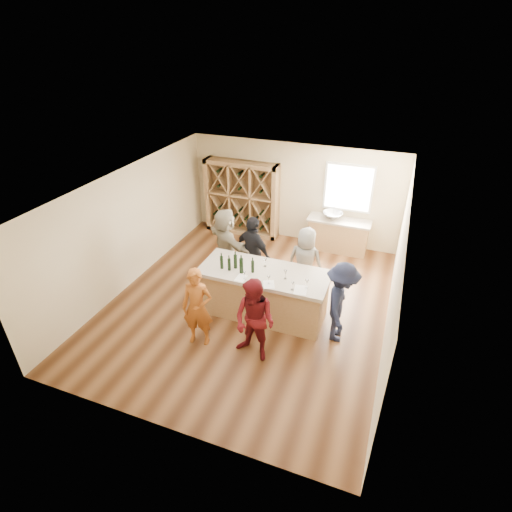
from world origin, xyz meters
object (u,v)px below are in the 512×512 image
(wine_bottle_d, at_px, (241,266))
(wine_bottle_e, at_px, (253,267))
(person_near_left, at_px, (197,307))
(person_far_mid, at_px, (253,253))
(wine_bottle_b, at_px, (229,265))
(person_near_right, at_px, (255,321))
(tasting_counter_base, at_px, (264,294))
(person_far_right, at_px, (305,262))
(wine_bottle_a, at_px, (222,262))
(sink, at_px, (333,215))
(wine_rack, at_px, (242,198))
(person_server, at_px, (341,303))
(person_far_left, at_px, (226,244))
(wine_bottle_c, at_px, (235,262))

(wine_bottle_d, relative_size, wine_bottle_e, 1.25)
(person_near_left, bearing_deg, person_far_mid, 72.06)
(wine_bottle_b, distance_m, wine_bottle_d, 0.28)
(wine_bottle_d, distance_m, person_near_right, 1.35)
(tasting_counter_base, bearing_deg, person_far_right, 60.35)
(wine_bottle_a, xyz_separation_m, person_near_right, (1.15, -1.10, -0.37))
(person_near_left, distance_m, person_far_mid, 2.23)
(sink, bearing_deg, person_near_left, -109.33)
(wine_rack, bearing_deg, wine_bottle_e, -64.38)
(person_server, bearing_deg, wine_rack, 37.26)
(sink, height_order, person_near_right, person_near_right)
(wine_rack, relative_size, wine_bottle_d, 6.63)
(tasting_counter_base, xyz_separation_m, wine_bottle_a, (-0.87, -0.19, 0.72))
(wine_bottle_e, distance_m, person_far_left, 1.72)
(wine_rack, xyz_separation_m, wine_bottle_e, (1.73, -3.60, 0.11))
(wine_bottle_a, bearing_deg, wine_bottle_b, -2.96)
(person_near_right, relative_size, person_server, 0.99)
(wine_bottle_e, height_order, person_near_right, person_near_right)
(wine_bottle_d, bearing_deg, wine_bottle_a, 178.43)
(person_far_mid, bearing_deg, wine_bottle_e, 134.86)
(sink, distance_m, wine_bottle_e, 3.67)
(wine_bottle_c, height_order, person_server, person_server)
(wine_bottle_d, relative_size, person_server, 0.19)
(wine_rack, height_order, wine_bottle_a, wine_rack)
(person_near_left, height_order, person_far_right, person_far_right)
(person_far_right, bearing_deg, person_near_right, 85.29)
(wine_bottle_b, bearing_deg, sink, 68.10)
(wine_bottle_d, xyz_separation_m, person_near_left, (-0.47, -1.08, -0.41))
(person_far_left, bearing_deg, tasting_counter_base, 173.53)
(wine_rack, distance_m, wine_bottle_e, 3.99)
(wine_bottle_b, bearing_deg, person_far_left, 117.40)
(wine_rack, bearing_deg, person_far_left, -76.79)
(person_far_mid, distance_m, person_far_right, 1.22)
(person_near_right, relative_size, person_far_mid, 0.94)
(tasting_counter_base, bearing_deg, wine_bottle_a, -167.45)
(wine_rack, height_order, person_far_left, wine_rack)
(wine_bottle_c, height_order, person_far_right, person_far_right)
(wine_bottle_b, height_order, person_near_right, person_near_right)
(tasting_counter_base, xyz_separation_m, person_near_left, (-0.89, -1.29, 0.33))
(wine_rack, bearing_deg, tasting_counter_base, -60.96)
(wine_rack, relative_size, wine_bottle_a, 7.72)
(wine_bottle_a, relative_size, person_near_right, 0.17)
(tasting_counter_base, distance_m, person_far_mid, 1.17)
(tasting_counter_base, height_order, wine_bottle_a, wine_bottle_a)
(wine_bottle_a, bearing_deg, wine_bottle_d, -1.57)
(wine_bottle_e, distance_m, person_server, 1.90)
(person_near_right, xyz_separation_m, person_server, (1.37, 1.08, 0.01))
(tasting_counter_base, relative_size, wine_bottle_b, 9.65)
(person_far_right, bearing_deg, person_server, 132.15)
(wine_rack, xyz_separation_m, person_near_right, (2.22, -4.79, -0.25))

